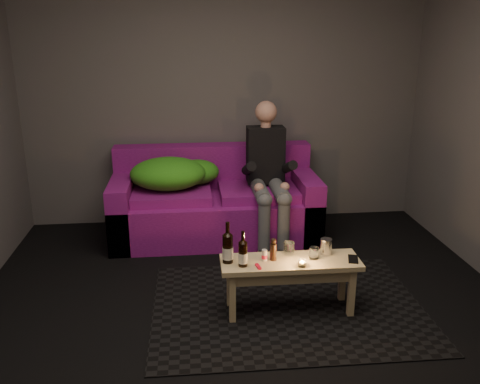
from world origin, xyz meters
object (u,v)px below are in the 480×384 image
object	(u,v)px
sofa	(215,205)
beer_bottle_b	(243,253)
person	(268,171)
beer_bottle_a	(228,248)
coffee_table	(290,269)
steel_cup	(326,246)

from	to	relation	value
sofa	beer_bottle_b	bearing A→B (deg)	-86.42
person	beer_bottle_b	distance (m)	1.47
beer_bottle_a	coffee_table	bearing A→B (deg)	-1.93
coffee_table	beer_bottle_a	bearing A→B (deg)	178.07
beer_bottle_a	beer_bottle_b	xyz separation A→B (m)	(0.10, -0.07, -0.02)
person	beer_bottle_b	bearing A→B (deg)	-105.68
person	beer_bottle_a	size ratio (longest dim) A/B	4.41
sofa	beer_bottle_b	size ratio (longest dim) A/B	7.71
beer_bottle_b	sofa	bearing A→B (deg)	93.58
beer_bottle_b	steel_cup	bearing A→B (deg)	12.02
sofa	person	world-z (taller)	person
steel_cup	person	bearing A→B (deg)	99.74
sofa	steel_cup	size ratio (longest dim) A/B	17.20
sofa	steel_cup	xyz separation A→B (m)	(0.71, -1.43, 0.15)
coffee_table	person	bearing A→B (deg)	87.73
sofa	coffee_table	xyz separation A→B (m)	(0.44, -1.51, 0.02)
beer_bottle_a	beer_bottle_b	world-z (taller)	beer_bottle_a
coffee_table	steel_cup	bearing A→B (deg)	16.07
sofa	beer_bottle_a	distance (m)	1.51
coffee_table	steel_cup	distance (m)	0.31
sofa	coffee_table	bearing A→B (deg)	-73.82
person	steel_cup	xyz separation A→B (m)	(0.22, -1.27, -0.22)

